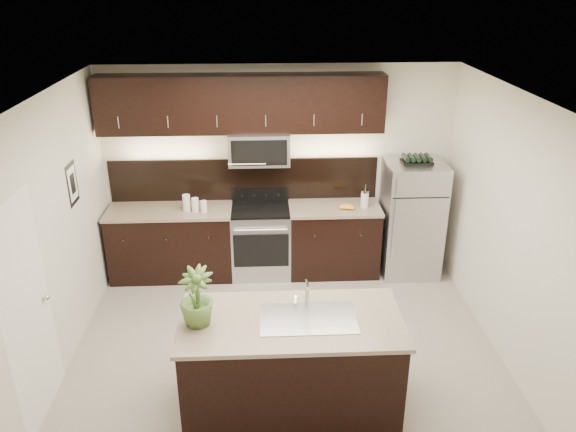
# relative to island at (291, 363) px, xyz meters

# --- Properties ---
(ground) EXTENTS (4.50, 4.50, 0.00)m
(ground) POSITION_rel_island_xyz_m (-0.01, 0.85, -0.47)
(ground) COLOR gray
(ground) RESTS_ON ground
(room_walls) EXTENTS (4.52, 4.02, 2.71)m
(room_walls) POSITION_rel_island_xyz_m (-0.12, 0.81, 1.22)
(room_walls) COLOR beige
(room_walls) RESTS_ON ground
(counter_run) EXTENTS (3.51, 0.65, 0.94)m
(counter_run) POSITION_rel_island_xyz_m (-0.47, 2.54, -0.00)
(counter_run) COLOR black
(counter_run) RESTS_ON ground
(upper_fixtures) EXTENTS (3.49, 0.40, 1.66)m
(upper_fixtures) POSITION_rel_island_xyz_m (-0.44, 2.68, 1.67)
(upper_fixtures) COLOR black
(upper_fixtures) RESTS_ON counter_run
(island) EXTENTS (1.96, 0.96, 0.94)m
(island) POSITION_rel_island_xyz_m (0.00, 0.00, 0.00)
(island) COLOR black
(island) RESTS_ON ground
(sink_faucet) EXTENTS (0.84, 0.50, 0.28)m
(sink_faucet) POSITION_rel_island_xyz_m (0.15, 0.01, 0.48)
(sink_faucet) COLOR silver
(sink_faucet) RESTS_ON island
(refrigerator) EXTENTS (0.74, 0.67, 1.53)m
(refrigerator) POSITION_rel_island_xyz_m (1.70, 2.48, 0.29)
(refrigerator) COLOR #B2B2B7
(refrigerator) RESTS_ON ground
(wine_rack) EXTENTS (0.38, 0.23, 0.09)m
(wine_rack) POSITION_rel_island_xyz_m (1.70, 2.48, 1.10)
(wine_rack) COLOR black
(wine_rack) RESTS_ON refrigerator
(plant) EXTENTS (0.37, 0.37, 0.53)m
(plant) POSITION_rel_island_xyz_m (-0.80, -0.02, 0.73)
(plant) COLOR #466628
(plant) RESTS_ON island
(canisters) EXTENTS (0.31, 0.15, 0.21)m
(canisters) POSITION_rel_island_xyz_m (-1.11, 2.46, 0.56)
(canisters) COLOR silver
(canisters) RESTS_ON counter_run
(french_press) EXTENTS (0.11, 0.11, 0.30)m
(french_press) POSITION_rel_island_xyz_m (1.07, 2.49, 0.58)
(french_press) COLOR silver
(french_press) RESTS_ON counter_run
(bananas) EXTENTS (0.23, 0.20, 0.06)m
(bananas) POSITION_rel_island_xyz_m (0.79, 2.46, 0.50)
(bananas) COLOR gold
(bananas) RESTS_ON counter_run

